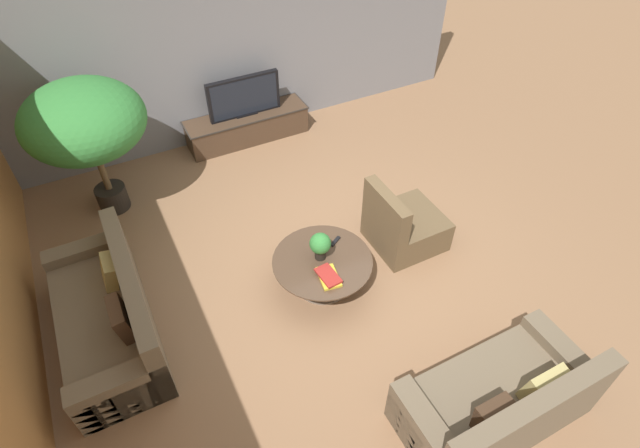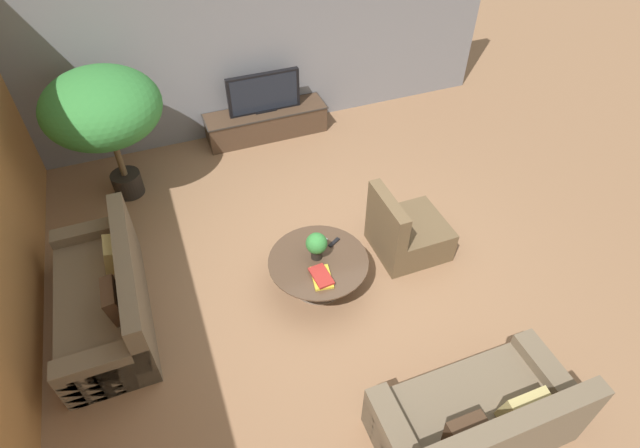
# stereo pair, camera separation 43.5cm
# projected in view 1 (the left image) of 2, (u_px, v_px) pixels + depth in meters

# --- Properties ---
(ground_plane) EXTENTS (24.00, 24.00, 0.00)m
(ground_plane) POSITION_uv_depth(u_px,v_px,m) (341.00, 266.00, 5.79)
(ground_plane) COLOR #8C6647
(back_wall_stone) EXTENTS (7.40, 0.12, 3.00)m
(back_wall_stone) POSITION_uv_depth(u_px,v_px,m) (230.00, 35.00, 6.85)
(back_wall_stone) COLOR slate
(back_wall_stone) RESTS_ON ground
(media_console) EXTENTS (1.85, 0.50, 0.42)m
(media_console) POSITION_uv_depth(u_px,v_px,m) (247.00, 126.00, 7.52)
(media_console) COLOR #473323
(media_console) RESTS_ON ground
(television) EXTENTS (1.08, 0.13, 0.60)m
(television) POSITION_uv_depth(u_px,v_px,m) (244.00, 97.00, 7.18)
(television) COLOR black
(television) RESTS_ON media_console
(coffee_table) EXTENTS (1.08, 1.08, 0.40)m
(coffee_table) POSITION_uv_depth(u_px,v_px,m) (322.00, 267.00, 5.40)
(coffee_table) COLOR #756656
(coffee_table) RESTS_ON ground
(couch_by_wall) EXTENTS (0.84, 1.93, 0.84)m
(couch_by_wall) POSITION_uv_depth(u_px,v_px,m) (110.00, 317.00, 4.93)
(couch_by_wall) COLOR brown
(couch_by_wall) RESTS_ON ground
(couch_near_entry) EXTENTS (1.67, 0.84, 0.84)m
(couch_near_entry) POSITION_uv_depth(u_px,v_px,m) (498.00, 402.00, 4.29)
(couch_near_entry) COLOR brown
(couch_near_entry) RESTS_ON ground
(armchair_wicker) EXTENTS (0.80, 0.76, 0.86)m
(armchair_wicker) POSITION_uv_depth(u_px,v_px,m) (403.00, 226.00, 5.88)
(armchair_wicker) COLOR brown
(armchair_wicker) RESTS_ON ground
(potted_palm_tall) EXTENTS (1.39, 1.39, 1.74)m
(potted_palm_tall) POSITION_uv_depth(u_px,v_px,m) (84.00, 123.00, 5.66)
(potted_palm_tall) COLOR black
(potted_palm_tall) RESTS_ON ground
(potted_plant_tabletop) EXTENTS (0.23, 0.23, 0.33)m
(potted_plant_tabletop) POSITION_uv_depth(u_px,v_px,m) (320.00, 245.00, 5.22)
(potted_plant_tabletop) COLOR black
(potted_plant_tabletop) RESTS_ON coffee_table
(book_stack) EXTENTS (0.24, 0.34, 0.05)m
(book_stack) POSITION_uv_depth(u_px,v_px,m) (328.00, 276.00, 5.13)
(book_stack) COLOR gold
(book_stack) RESTS_ON coffee_table
(remote_black) EXTENTS (0.16, 0.11, 0.02)m
(remote_black) POSITION_uv_depth(u_px,v_px,m) (335.00, 241.00, 5.51)
(remote_black) COLOR black
(remote_black) RESTS_ON coffee_table
(remote_silver) EXTENTS (0.12, 0.16, 0.02)m
(remote_silver) POSITION_uv_depth(u_px,v_px,m) (322.00, 237.00, 5.56)
(remote_silver) COLOR gray
(remote_silver) RESTS_ON coffee_table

